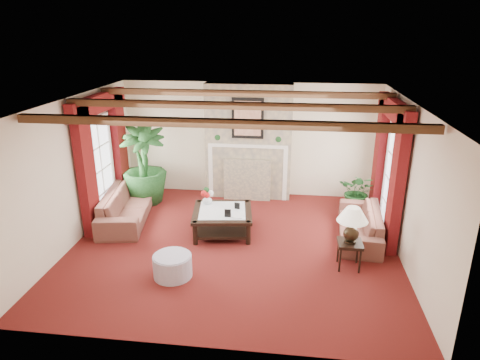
# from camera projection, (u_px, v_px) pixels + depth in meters

# --- Properties ---
(floor) EXTENTS (6.00, 6.00, 0.00)m
(floor) POSITION_uv_depth(u_px,v_px,m) (234.00, 245.00, 8.07)
(floor) COLOR #430D0C
(floor) RESTS_ON ground
(ceiling) EXTENTS (6.00, 6.00, 0.00)m
(ceiling) POSITION_uv_depth(u_px,v_px,m) (233.00, 102.00, 7.15)
(ceiling) COLOR white
(ceiling) RESTS_ON floor
(back_wall) EXTENTS (6.00, 0.02, 2.70)m
(back_wall) POSITION_uv_depth(u_px,v_px,m) (249.00, 140.00, 10.18)
(back_wall) COLOR beige
(back_wall) RESTS_ON ground
(left_wall) EXTENTS (0.02, 5.50, 2.70)m
(left_wall) POSITION_uv_depth(u_px,v_px,m) (74.00, 171.00, 7.96)
(left_wall) COLOR beige
(left_wall) RESTS_ON ground
(right_wall) EXTENTS (0.02, 5.50, 2.70)m
(right_wall) POSITION_uv_depth(u_px,v_px,m) (408.00, 185.00, 7.26)
(right_wall) COLOR beige
(right_wall) RESTS_ON ground
(ceiling_beams) EXTENTS (6.00, 3.00, 0.12)m
(ceiling_beams) POSITION_uv_depth(u_px,v_px,m) (233.00, 106.00, 7.17)
(ceiling_beams) COLOR #341D10
(ceiling_beams) RESTS_ON ceiling
(fireplace) EXTENTS (2.00, 0.52, 2.70)m
(fireplace) POSITION_uv_depth(u_px,v_px,m) (249.00, 83.00, 9.53)
(fireplace) COLOR tan
(fireplace) RESTS_ON ground
(french_door_left) EXTENTS (0.10, 1.10, 2.16)m
(french_door_left) POSITION_uv_depth(u_px,v_px,m) (95.00, 119.00, 8.62)
(french_door_left) COLOR white
(french_door_left) RESTS_ON ground
(french_door_right) EXTENTS (0.10, 1.10, 2.16)m
(french_door_right) POSITION_uv_depth(u_px,v_px,m) (399.00, 127.00, 7.94)
(french_door_right) COLOR white
(french_door_right) RESTS_ON ground
(curtains_left) EXTENTS (0.20, 2.40, 2.55)m
(curtains_left) POSITION_uv_depth(u_px,v_px,m) (97.00, 98.00, 8.47)
(curtains_left) COLOR #570E0B
(curtains_left) RESTS_ON ground
(curtains_right) EXTENTS (0.20, 2.40, 2.55)m
(curtains_right) POSITION_uv_depth(u_px,v_px,m) (396.00, 104.00, 7.81)
(curtains_right) COLOR #570E0B
(curtains_right) RESTS_ON ground
(sofa_left) EXTENTS (2.35, 1.29, 0.84)m
(sofa_left) POSITION_uv_depth(u_px,v_px,m) (126.00, 201.00, 9.00)
(sofa_left) COLOR #3E111F
(sofa_left) RESTS_ON ground
(sofa_right) EXTENTS (2.03, 0.90, 0.76)m
(sofa_right) POSITION_uv_depth(u_px,v_px,m) (360.00, 219.00, 8.27)
(sofa_right) COLOR #3E111F
(sofa_right) RESTS_ON ground
(potted_palm) EXTENTS (2.17, 2.48, 1.03)m
(potted_palm) POSITION_uv_depth(u_px,v_px,m) (145.00, 181.00, 9.90)
(potted_palm) COLOR black
(potted_palm) RESTS_ON ground
(small_plant) EXTENTS (1.37, 1.40, 0.69)m
(small_plant) POSITION_uv_depth(u_px,v_px,m) (358.00, 196.00, 9.50)
(small_plant) COLOR black
(small_plant) RESTS_ON ground
(coffee_table) EXTENTS (1.29, 1.29, 0.47)m
(coffee_table) POSITION_uv_depth(u_px,v_px,m) (223.00, 222.00, 8.50)
(coffee_table) COLOR black
(coffee_table) RESTS_ON ground
(side_table) EXTENTS (0.42, 0.42, 0.48)m
(side_table) POSITION_uv_depth(u_px,v_px,m) (349.00, 255.00, 7.26)
(side_table) COLOR black
(side_table) RESTS_ON ground
(ottoman) EXTENTS (0.64, 0.64, 0.37)m
(ottoman) POSITION_uv_depth(u_px,v_px,m) (173.00, 266.00, 7.02)
(ottoman) COLOR gray
(ottoman) RESTS_ON ground
(table_lamp) EXTENTS (0.51, 0.51, 0.65)m
(table_lamp) POSITION_uv_depth(u_px,v_px,m) (352.00, 225.00, 7.06)
(table_lamp) COLOR black
(table_lamp) RESTS_ON side_table
(flower_vase) EXTENTS (0.29, 0.29, 0.20)m
(flower_vase) POSITION_uv_depth(u_px,v_px,m) (207.00, 200.00, 8.70)
(flower_vase) COLOR silver
(flower_vase) RESTS_ON coffee_table
(book) EXTENTS (0.20, 0.04, 0.28)m
(book) POSITION_uv_depth(u_px,v_px,m) (233.00, 209.00, 8.16)
(book) COLOR black
(book) RESTS_ON coffee_table
(photo_frame_a) EXTENTS (0.12, 0.02, 0.17)m
(photo_frame_a) POSITION_uv_depth(u_px,v_px,m) (228.00, 213.00, 8.10)
(photo_frame_a) COLOR black
(photo_frame_a) RESTS_ON coffee_table
(photo_frame_b) EXTENTS (0.11, 0.05, 0.14)m
(photo_frame_b) POSITION_uv_depth(u_px,v_px,m) (237.00, 206.00, 8.46)
(photo_frame_b) COLOR black
(photo_frame_b) RESTS_ON coffee_table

